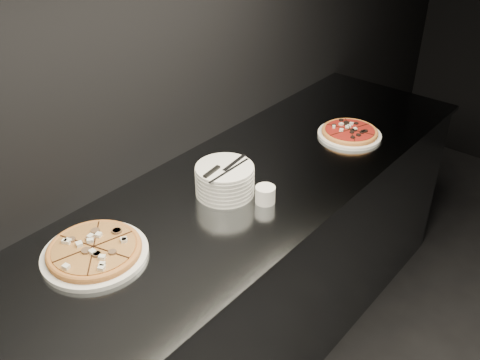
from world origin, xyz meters
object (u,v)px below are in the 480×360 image
Objects in this scene: plate_stack at (225,180)px; cutlery at (223,169)px; pizza_mushroom at (95,251)px; ramekin at (265,194)px; pizza_tomato at (350,132)px; counter at (254,265)px.

plate_stack is 0.06m from cutlery.
ramekin is at bearing 68.54° from pizza_mushroom.
ramekin is at bearing 17.34° from plate_stack.
plate_stack is at bearing -100.18° from pizza_tomato.
pizza_tomato is (0.10, 0.57, 0.48)m from counter.
plate_stack is 2.95× the size of ramekin.
cutlery is at bearing -99.28° from pizza_tomato.
pizza_tomato is at bearing 73.93° from cutlery.
counter is 8.09× the size of pizza_tomato.
pizza_mushroom is 0.56m from plate_stack.
pizza_mushroom is at bearing -106.19° from cutlery.
cutlery reaches higher than pizza_tomato.
ramekin reaches higher than pizza_tomato.
cutlery reaches higher than pizza_mushroom.
ramekin is (0.15, 0.07, -0.08)m from cutlery.
cutlery is at bearing -62.38° from plate_stack.
pizza_tomato is 4.00× the size of ramekin.
cutlery reaches higher than plate_stack.
counter is 10.24× the size of cutlery.
pizza_mushroom reaches higher than counter.
pizza_mushroom is 1.59× the size of cutlery.
cutlery is (-0.02, -0.17, 0.58)m from counter.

